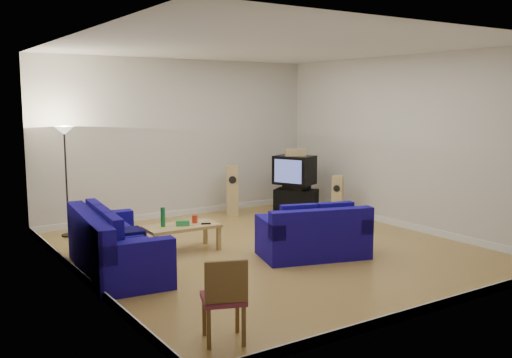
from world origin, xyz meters
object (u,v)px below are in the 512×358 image
tv_stand (296,202)px  television (294,170)px  coffee_table (182,228)px  sofa_three_seat (113,250)px  sofa_loveseat (314,238)px

tv_stand → television: television is taller
coffee_table → television: size_ratio=1.26×
tv_stand → television: (-0.03, 0.03, 0.67)m
coffee_table → sofa_three_seat: bearing=-159.1°
sofa_three_seat → tv_stand: (4.60, 1.87, -0.06)m
sofa_three_seat → sofa_loveseat: sofa_three_seat is taller
tv_stand → television: size_ratio=0.92×
television → sofa_three_seat: bearing=-92.7°
coffee_table → tv_stand: bearing=22.6°
television → coffee_table: bearing=-92.0°
coffee_table → tv_stand: (3.31, 1.38, -0.11)m
sofa_three_seat → television: size_ratio=2.47×
tv_stand → sofa_loveseat: bearing=-68.1°
sofa_loveseat → tv_stand: 3.31m
sofa_loveseat → coffee_table: (-1.54, 1.42, 0.07)m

